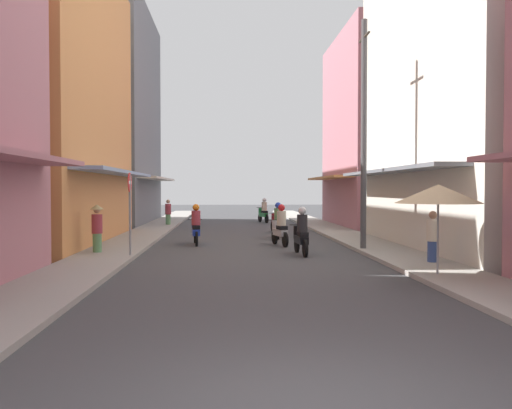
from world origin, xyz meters
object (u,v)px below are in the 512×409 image
(motorbike_orange, at_px, (278,222))
(pedestrian_midway, at_px, (433,239))
(motorbike_silver, at_px, (280,227))
(pedestrian_crossing, at_px, (168,213))
(motorbike_green, at_px, (263,212))
(vendor_umbrella, at_px, (438,194))
(pedestrian_far, at_px, (97,227))
(street_sign_no_entry, at_px, (130,203))
(motorbike_maroon, at_px, (278,223))
(motorbike_blue, at_px, (196,227))
(utility_pole, at_px, (364,134))
(motorbike_black, at_px, (301,233))

(motorbike_orange, height_order, pedestrian_midway, motorbike_orange)
(motorbike_silver, height_order, pedestrian_crossing, motorbike_silver)
(motorbike_green, height_order, vendor_umbrella, vendor_umbrella)
(pedestrian_crossing, bearing_deg, vendor_umbrella, -65.56)
(pedestrian_far, xyz_separation_m, street_sign_no_entry, (1.20, -0.85, 0.78))
(motorbike_maroon, relative_size, motorbike_orange, 0.97)
(motorbike_orange, xyz_separation_m, vendor_umbrella, (2.76, -10.72, 1.33))
(pedestrian_far, xyz_separation_m, vendor_umbrella, (9.17, -4.96, 1.10))
(vendor_umbrella, bearing_deg, pedestrian_far, 151.59)
(pedestrian_far, bearing_deg, motorbike_orange, 41.96)
(motorbike_silver, bearing_deg, pedestrian_far, -156.16)
(motorbike_blue, relative_size, street_sign_no_entry, 0.68)
(motorbike_blue, bearing_deg, motorbike_orange, 36.51)
(pedestrian_midway, relative_size, utility_pole, 0.19)
(motorbike_blue, distance_m, motorbike_maroon, 6.64)
(motorbike_maroon, bearing_deg, motorbike_green, 90.91)
(motorbike_blue, distance_m, utility_pole, 7.22)
(motorbike_silver, distance_m, pedestrian_midway, 6.71)
(motorbike_orange, distance_m, motorbike_green, 11.05)
(motorbike_black, distance_m, utility_pole, 4.11)
(utility_pole, bearing_deg, motorbike_black, -160.51)
(motorbike_maroon, xyz_separation_m, street_sign_no_entry, (-5.48, -9.58, 1.21))
(motorbike_green, distance_m, pedestrian_midway, 19.96)
(street_sign_no_entry, bearing_deg, vendor_umbrella, -27.28)
(motorbike_orange, distance_m, vendor_umbrella, 11.15)
(motorbike_orange, bearing_deg, utility_pole, -64.46)
(motorbike_blue, height_order, motorbike_maroon, motorbike_blue)
(pedestrian_midway, xyz_separation_m, street_sign_no_entry, (-8.68, 2.02, 0.95))
(utility_pole, bearing_deg, motorbike_orange, 115.54)
(motorbike_blue, bearing_deg, pedestrian_crossing, 101.92)
(motorbike_black, height_order, pedestrian_far, pedestrian_far)
(vendor_umbrella, height_order, utility_pole, utility_pole)
(motorbike_silver, height_order, pedestrian_far, pedestrian_far)
(motorbike_blue, xyz_separation_m, motorbike_green, (3.58, 13.59, 0.00))
(motorbike_blue, height_order, motorbike_green, same)
(motorbike_green, bearing_deg, motorbike_blue, -104.75)
(motorbike_maroon, xyz_separation_m, motorbike_green, (-0.13, 8.08, 0.20))
(motorbike_maroon, bearing_deg, vendor_umbrella, -79.69)
(motorbike_green, height_order, pedestrian_crossing, motorbike_green)
(motorbike_maroon, bearing_deg, pedestrian_far, -127.43)
(motorbike_maroon, distance_m, pedestrian_far, 11.00)
(street_sign_no_entry, bearing_deg, utility_pole, 11.18)
(motorbike_green, distance_m, street_sign_no_entry, 18.48)
(motorbike_green, height_order, pedestrian_far, pedestrian_far)
(motorbike_orange, distance_m, motorbike_silver, 3.04)
(pedestrian_far, height_order, utility_pole, utility_pole)
(motorbike_blue, xyz_separation_m, motorbike_black, (3.60, -3.36, 0.00))
(motorbike_silver, xyz_separation_m, pedestrian_crossing, (-5.35, 10.65, 0.07))
(motorbike_maroon, distance_m, vendor_umbrella, 14.00)
(motorbike_green, relative_size, pedestrian_crossing, 1.13)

